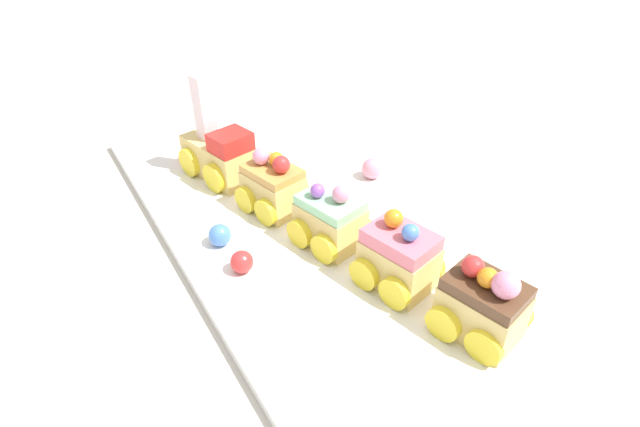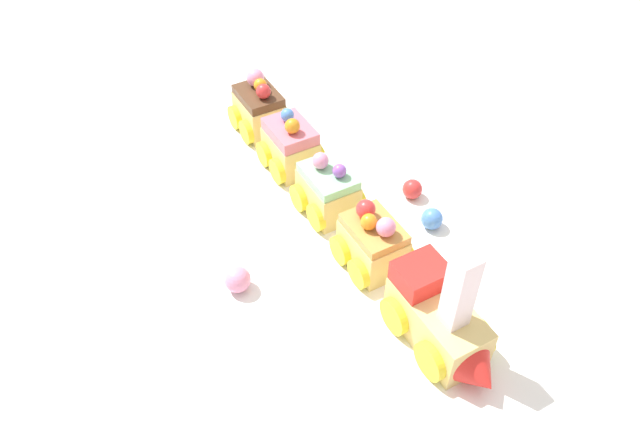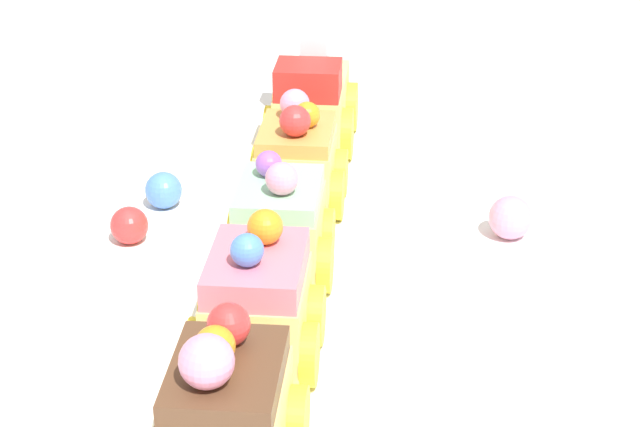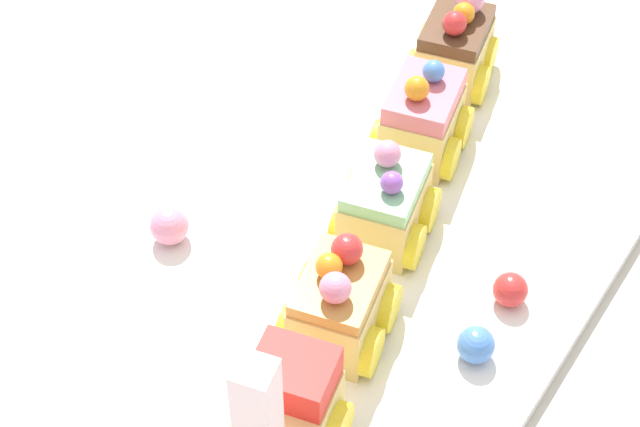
# 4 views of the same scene
# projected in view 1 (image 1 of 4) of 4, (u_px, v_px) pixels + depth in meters

# --- Properties ---
(ground_plane) EXTENTS (10.00, 10.00, 0.00)m
(ground_plane) POSITION_uv_depth(u_px,v_px,m) (326.00, 226.00, 0.56)
(ground_plane) COLOR beige
(display_board) EXTENTS (0.64, 0.33, 0.01)m
(display_board) POSITION_uv_depth(u_px,v_px,m) (327.00, 222.00, 0.56)
(display_board) COLOR white
(display_board) RESTS_ON ground_plane
(cake_train_locomotive) EXTENTS (0.13, 0.08, 0.13)m
(cake_train_locomotive) POSITION_uv_depth(u_px,v_px,m) (215.00, 152.00, 0.62)
(cake_train_locomotive) COLOR #E5C675
(cake_train_locomotive) RESTS_ON display_board
(cake_car_caramel) EXTENTS (0.08, 0.07, 0.07)m
(cake_car_caramel) POSITION_uv_depth(u_px,v_px,m) (273.00, 187.00, 0.56)
(cake_car_caramel) COLOR #E5C675
(cake_car_caramel) RESTS_ON display_board
(cake_car_mint) EXTENTS (0.08, 0.07, 0.07)m
(cake_car_mint) POSITION_uv_depth(u_px,v_px,m) (330.00, 221.00, 0.51)
(cake_car_mint) COLOR #E5C675
(cake_car_mint) RESTS_ON display_board
(cake_car_strawberry) EXTENTS (0.08, 0.07, 0.07)m
(cake_car_strawberry) POSITION_uv_depth(u_px,v_px,m) (399.00, 259.00, 0.46)
(cake_car_strawberry) COLOR #E5C675
(cake_car_strawberry) RESTS_ON display_board
(cake_car_chocolate) EXTENTS (0.08, 0.07, 0.08)m
(cake_car_chocolate) POSITION_uv_depth(u_px,v_px,m) (482.00, 307.00, 0.40)
(cake_car_chocolate) COLOR #E5C675
(cake_car_chocolate) RESTS_ON display_board
(gumball_pink) EXTENTS (0.03, 0.03, 0.03)m
(gumball_pink) POSITION_uv_depth(u_px,v_px,m) (372.00, 168.00, 0.62)
(gumball_pink) COLOR pink
(gumball_pink) RESTS_ON display_board
(gumball_red) EXTENTS (0.02, 0.02, 0.02)m
(gumball_red) POSITION_uv_depth(u_px,v_px,m) (242.00, 262.00, 0.48)
(gumball_red) COLOR red
(gumball_red) RESTS_ON display_board
(gumball_blue) EXTENTS (0.02, 0.02, 0.02)m
(gumball_blue) POSITION_uv_depth(u_px,v_px,m) (220.00, 235.00, 0.51)
(gumball_blue) COLOR #4C84E0
(gumball_blue) RESTS_ON display_board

